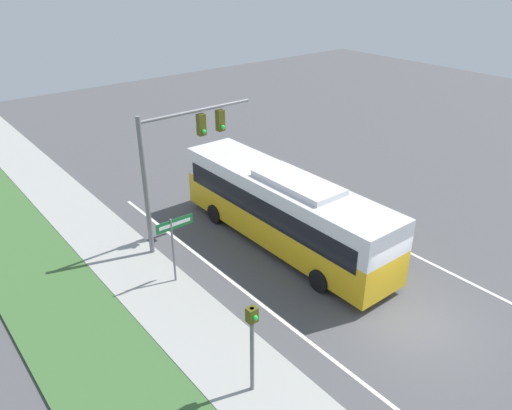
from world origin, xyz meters
The scene contains 7 objects.
ground_plane centered at (0.00, 0.00, 0.00)m, with size 80.00×80.00×0.00m, color #4C4C4F.
lane_divider_near centered at (-3.60, 0.00, 0.00)m, with size 0.14×30.00×0.01m.
lane_divider_far centered at (3.60, 0.00, 0.00)m, with size 0.14×30.00×0.01m.
bus centered at (-0.17, 6.85, 1.84)m, with size 2.63×11.18×3.38m.
signal_gantry centered at (-3.46, 9.66, 4.28)m, with size 5.28×0.41×6.04m.
pedestrian_signal centered at (-6.37, 1.13, 2.07)m, with size 0.28×0.34×3.04m.
street_sign centered at (-5.25, 7.25, 2.00)m, with size 1.54×0.08×2.80m.
Camera 1 is at (-12.89, -7.17, 11.43)m, focal length 35.00 mm.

